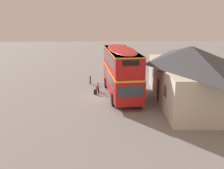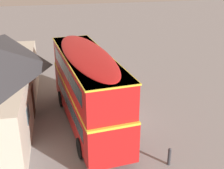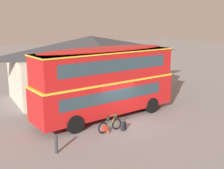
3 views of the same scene
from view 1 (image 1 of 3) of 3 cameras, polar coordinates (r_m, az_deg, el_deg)
The scene contains 7 objects.
ground_plane at distance 26.54m, azimuth -1.18°, elevation -2.45°, with size 120.00×120.00×0.00m, color gray.
double_decker_bus at distance 26.14m, azimuth 1.97°, elevation 3.26°, with size 10.21×3.26×4.79m.
touring_bicycle at distance 27.74m, azimuth -3.04°, elevation -0.91°, with size 1.70×0.54×1.06m.
backpack_on_ground at distance 26.97m, azimuth -3.60°, elevation -1.57°, with size 0.37×0.35×0.55m.
water_bottle_red_squeeze at distance 28.07m, azimuth -3.57°, elevation -1.27°, with size 0.08×0.08×0.26m.
pub_building at distance 25.31m, azimuth 16.38°, elevation 2.27°, with size 13.99×6.87×5.14m.
kerb_bollard at distance 31.30m, azimuth -4.69°, elevation 1.06°, with size 0.16×0.16×0.97m.
Camera 1 is at (25.40, -0.74, 7.68)m, focal length 42.61 mm.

